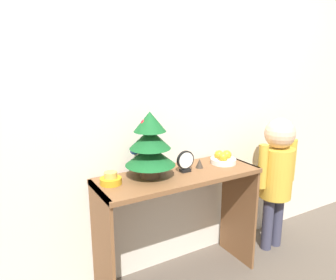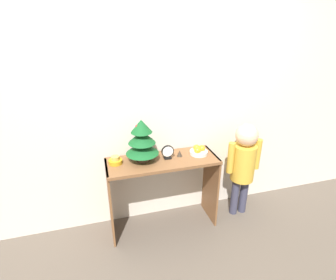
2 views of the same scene
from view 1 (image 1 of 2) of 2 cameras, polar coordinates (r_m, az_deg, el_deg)
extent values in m
cube|color=beige|center=(2.25, -1.40, 6.95)|extent=(7.00, 0.05, 2.50)
cube|color=brown|center=(2.16, 1.89, -6.22)|extent=(1.10, 0.41, 0.03)
cube|color=brown|center=(2.12, -11.33, -18.47)|extent=(0.02, 0.37, 0.80)
cube|color=brown|center=(2.61, 12.11, -11.91)|extent=(0.02, 0.37, 0.80)
cylinder|color=#4C3828|center=(2.08, -3.06, -5.81)|extent=(0.12, 0.12, 0.05)
cylinder|color=brown|center=(2.07, -3.08, -4.63)|extent=(0.02, 0.02, 0.04)
cone|color=#145123|center=(2.05, -3.11, -2.68)|extent=(0.32, 0.32, 0.12)
cone|color=#145123|center=(2.02, -3.15, 0.24)|extent=(0.26, 0.26, 0.12)
cone|color=#145123|center=(1.99, -3.19, 3.24)|extent=(0.20, 0.20, 0.12)
sphere|color=red|center=(1.99, -4.12, 2.96)|extent=(0.05, 0.05, 0.05)
sphere|color=#2D4CA8|center=(2.06, -5.91, -1.86)|extent=(0.05, 0.05, 0.05)
sphere|color=gold|center=(2.12, -2.53, -2.49)|extent=(0.05, 0.05, 0.05)
sphere|color=#2D4CA8|center=(1.97, -2.01, -1.68)|extent=(0.04, 0.04, 0.04)
cylinder|color=silver|center=(2.38, 9.60, -3.61)|extent=(0.18, 0.18, 0.04)
sphere|color=orange|center=(2.39, 10.19, -2.57)|extent=(0.07, 0.07, 0.07)
sphere|color=orange|center=(2.38, 8.88, -2.59)|extent=(0.07, 0.07, 0.07)
sphere|color=orange|center=(2.33, 9.55, -2.99)|extent=(0.07, 0.07, 0.07)
cylinder|color=#B78419|center=(2.00, -9.92, -7.03)|extent=(0.13, 0.13, 0.04)
cylinder|color=gold|center=(1.99, -9.97, -6.01)|extent=(0.08, 0.08, 0.04)
cube|color=black|center=(2.18, 3.02, -5.30)|extent=(0.07, 0.04, 0.02)
cylinder|color=black|center=(2.16, 3.04, -3.49)|extent=(0.12, 0.02, 0.12)
cylinder|color=white|center=(2.15, 3.19, -3.56)|extent=(0.11, 0.00, 0.11)
cone|color=#382D23|center=(2.26, 5.51, -4.06)|extent=(0.05, 0.05, 0.06)
cylinder|color=#38384C|center=(2.86, 16.93, -13.74)|extent=(0.09, 0.09, 0.45)
cylinder|color=#38384C|center=(2.94, 18.47, -13.10)|extent=(0.09, 0.09, 0.45)
cylinder|color=gold|center=(2.73, 18.38, -5.45)|extent=(0.25, 0.25, 0.40)
sphere|color=#E0B28E|center=(2.65, 18.92, 1.09)|extent=(0.23, 0.23, 0.23)
cylinder|color=gold|center=(2.59, 16.16, -4.44)|extent=(0.07, 0.07, 0.34)
cylinder|color=gold|center=(2.83, 20.67, -3.27)|extent=(0.07, 0.07, 0.34)
camera|label=2|loc=(0.84, 112.21, 28.83)|focal=28.00mm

